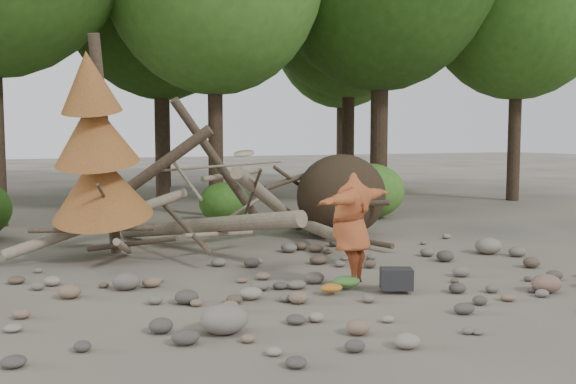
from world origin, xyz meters
name	(u,v)px	position (x,y,z in m)	size (l,w,h in m)	color
ground	(325,285)	(0.00, 0.00, 0.00)	(120.00, 120.00, 0.00)	#514C44
deadfall_pile	(321,198)	(2.02, 4.24, 0.95)	(8.55, 5.24, 3.30)	#332619
dead_conifer	(97,152)	(-3.12, 3.37, 2.11)	(2.06, 2.16, 4.35)	#4C3F30
bush_mid	(224,202)	(0.80, 7.80, 0.56)	(1.40, 1.40, 1.12)	#376A1E
bush_right	(370,191)	(5.00, 7.00, 0.80)	(2.00, 2.00, 1.60)	#437E27
frisbee_thrower	(351,228)	(0.31, -0.29, 0.96)	(3.09, 1.65, 2.15)	#9D4723
backpack	(396,283)	(0.79, -0.87, 0.16)	(0.48, 0.32, 0.32)	black
cloth_green	(346,284)	(0.18, -0.39, 0.08)	(0.45, 0.37, 0.17)	#3C6E2C
cloth_orange	(331,291)	(-0.20, -0.60, 0.06)	(0.35, 0.28, 0.13)	#A8641C
boulder_front_left	(224,319)	(-2.28, -1.76, 0.18)	(0.60, 0.54, 0.36)	slate
boulder_front_right	(546,283)	(2.93, -1.79, 0.14)	(0.47, 0.43, 0.28)	#795B4C
boulder_mid_right	(488,246)	(4.32, 1.14, 0.17)	(0.56, 0.50, 0.33)	gray
boulder_mid_left	(126,281)	(-3.01, 1.00, 0.13)	(0.45, 0.40, 0.27)	#645B54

